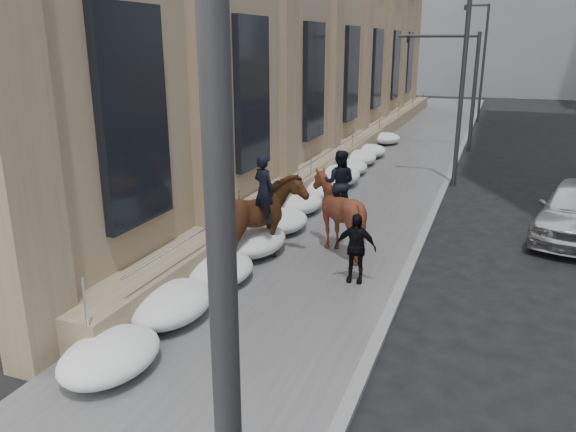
# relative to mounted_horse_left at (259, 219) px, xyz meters

# --- Properties ---
(ground) EXTENTS (140.00, 140.00, 0.00)m
(ground) POSITION_rel_mounted_horse_left_xyz_m (1.01, -3.46, -1.26)
(ground) COLOR black
(ground) RESTS_ON ground
(sidewalk) EXTENTS (5.00, 80.00, 0.12)m
(sidewalk) POSITION_rel_mounted_horse_left_xyz_m (1.01, 6.54, -1.20)
(sidewalk) COLOR #49494B
(sidewalk) RESTS_ON ground
(curb) EXTENTS (0.24, 80.00, 0.12)m
(curb) POSITION_rel_mounted_horse_left_xyz_m (3.63, 6.54, -1.20)
(curb) COLOR slate
(curb) RESTS_ON ground
(bg_building_far) EXTENTS (24.00, 12.00, 20.00)m
(bg_building_far) POSITION_rel_mounted_horse_left_xyz_m (-4.99, 68.54, 8.74)
(bg_building_far) COLOR gray
(bg_building_far) RESTS_ON ground
(streetlight_near) EXTENTS (1.71, 0.24, 8.00)m
(streetlight_near) POSITION_rel_mounted_horse_left_xyz_m (3.75, -9.46, 3.32)
(streetlight_near) COLOR #2D2D30
(streetlight_near) RESTS_ON ground
(streetlight_mid) EXTENTS (1.71, 0.24, 8.00)m
(streetlight_mid) POSITION_rel_mounted_horse_left_xyz_m (3.75, 10.54, 3.32)
(streetlight_mid) COLOR #2D2D30
(streetlight_mid) RESTS_ON ground
(streetlight_far) EXTENTS (1.71, 0.24, 8.00)m
(streetlight_far) POSITION_rel_mounted_horse_left_xyz_m (3.75, 30.54, 3.32)
(streetlight_far) COLOR #2D2D30
(streetlight_far) RESTS_ON ground
(traffic_signal) EXTENTS (4.10, 0.22, 6.00)m
(traffic_signal) POSITION_rel_mounted_horse_left_xyz_m (3.08, 18.54, 2.74)
(traffic_signal) COLOR #2D2D30
(traffic_signal) RESTS_ON ground
(snow_bank) EXTENTS (1.70, 18.10, 0.76)m
(snow_bank) POSITION_rel_mounted_horse_left_xyz_m (-0.42, 4.65, -0.79)
(snow_bank) COLOR white
(snow_bank) RESTS_ON sidewalk
(mounted_horse_left) EXTENTS (2.09, 2.84, 2.75)m
(mounted_horse_left) POSITION_rel_mounted_horse_left_xyz_m (0.00, 0.00, 0.00)
(mounted_horse_left) COLOR #4E2E17
(mounted_horse_left) RESTS_ON sidewalk
(mounted_horse_right) EXTENTS (1.91, 2.10, 2.72)m
(mounted_horse_right) POSITION_rel_mounted_horse_left_xyz_m (1.62, 1.46, 0.02)
(mounted_horse_right) COLOR #452013
(mounted_horse_right) RESTS_ON sidewalk
(pedestrian) EXTENTS (1.00, 0.48, 1.65)m
(pedestrian) POSITION_rel_mounted_horse_left_xyz_m (2.55, -0.30, -0.32)
(pedestrian) COLOR black
(pedestrian) RESTS_ON sidewalk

